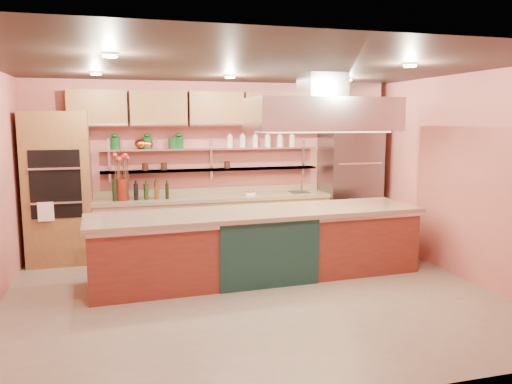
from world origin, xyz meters
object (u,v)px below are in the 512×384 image
object	(u,v)px
kitchen_scale	(250,192)
green_canister	(173,143)
flower_vase	(122,190)
copper_kettle	(141,144)
refrigerator	(349,184)
island	(259,244)

from	to	relation	value
kitchen_scale	green_canister	bearing A→B (deg)	-179.83
green_canister	flower_vase	bearing A→B (deg)	-164.96
kitchen_scale	green_canister	size ratio (longest dim) A/B	0.93
copper_kettle	green_canister	distance (m)	0.51
refrigerator	flower_vase	distance (m)	3.87
refrigerator	copper_kettle	xyz separation A→B (m)	(-3.56, 0.23, 0.74)
island	flower_vase	bearing A→B (deg)	137.74
refrigerator	kitchen_scale	xyz separation A→B (m)	(-1.81, 0.01, -0.08)
flower_vase	green_canister	bearing A→B (deg)	15.04
flower_vase	copper_kettle	distance (m)	0.79
island	flower_vase	xyz separation A→B (m)	(-1.79, 1.49, 0.63)
flower_vase	copper_kettle	xyz separation A→B (m)	(0.31, 0.22, 0.70)
island	copper_kettle	world-z (taller)	copper_kettle
kitchen_scale	flower_vase	bearing A→B (deg)	-169.73
kitchen_scale	green_canister	distance (m)	1.50
flower_vase	green_canister	xyz separation A→B (m)	(0.82, 0.22, 0.70)
copper_kettle	kitchen_scale	bearing A→B (deg)	-7.20
kitchen_scale	copper_kettle	world-z (taller)	copper_kettle
refrigerator	green_canister	bearing A→B (deg)	175.69
copper_kettle	refrigerator	bearing A→B (deg)	-3.70
refrigerator	island	size ratio (longest dim) A/B	0.47
island	kitchen_scale	bearing A→B (deg)	77.55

